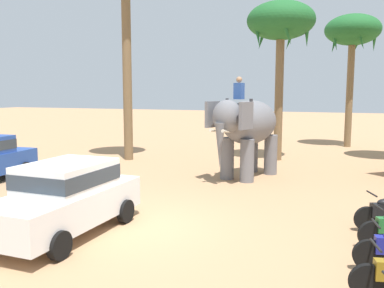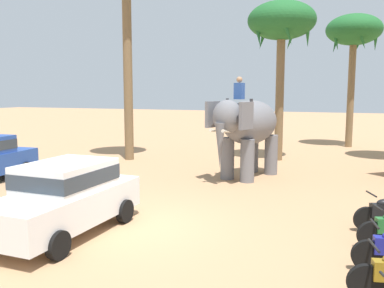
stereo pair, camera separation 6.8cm
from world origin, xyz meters
The scene contains 5 objects.
ground_plane centered at (0.00, 0.00, 0.00)m, with size 120.00×120.00×0.00m, color tan.
car_sedan_foreground centered at (-1.06, -0.96, 0.93)m, with size 1.95×4.14×1.70m.
elephant_with_mahout centered at (1.44, 6.83, 1.99)m, with size 2.56×4.02×3.88m.
palm_tree_behind_elephant centered at (5.15, 17.84, 6.71)m, with size 3.20×3.20×7.83m.
palm_tree_left_of_road centered at (1.93, 11.47, 6.46)m, with size 3.20×3.20×7.56m.
Camera 2 is at (5.06, -8.75, 3.35)m, focal length 38.69 mm.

